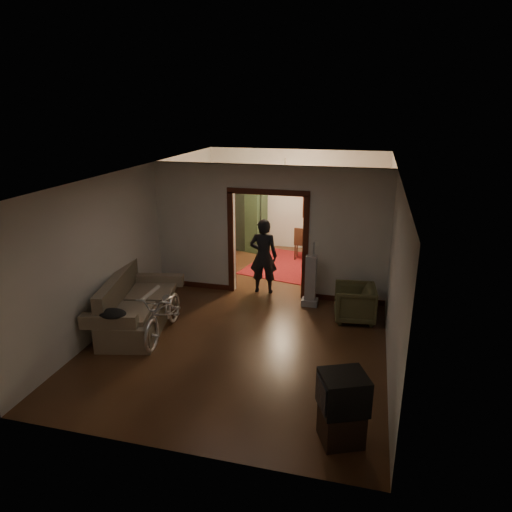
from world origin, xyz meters
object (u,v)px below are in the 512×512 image
(locker, at_px, (247,215))
(person, at_px, (263,256))
(armchair, at_px, (355,303))
(desk, at_px, (332,242))
(sofa, at_px, (137,302))
(bicycle, at_px, (164,313))

(locker, bearing_deg, person, -50.72)
(armchair, relative_size, desk, 0.76)
(person, xyz_separation_m, locker, (-1.17, 2.95, 0.18))
(armchair, relative_size, locker, 0.38)
(sofa, distance_m, locker, 5.20)
(bicycle, bearing_deg, desk, 60.41)
(locker, bearing_deg, sofa, -80.23)
(sofa, height_order, bicycle, sofa)
(desk, bearing_deg, sofa, -117.01)
(bicycle, bearing_deg, sofa, 156.15)
(bicycle, bearing_deg, locker, 84.19)
(bicycle, height_order, locker, locker)
(sofa, height_order, desk, sofa)
(armchair, bearing_deg, person, -120.62)
(person, bearing_deg, desk, -116.34)
(bicycle, bearing_deg, person, 57.42)
(bicycle, distance_m, locker, 5.37)
(armchair, bearing_deg, desk, -174.88)
(bicycle, distance_m, desk, 5.95)
(bicycle, xyz_separation_m, locker, (0.08, 5.34, 0.57))
(person, relative_size, desk, 1.64)
(bicycle, xyz_separation_m, person, (1.25, 2.40, 0.39))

